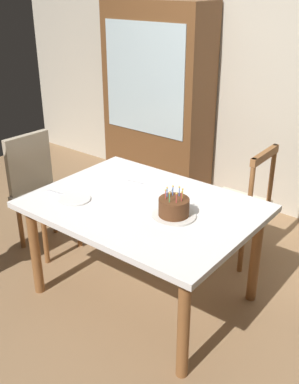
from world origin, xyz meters
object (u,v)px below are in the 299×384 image
dining_table (144,215)px  plate_near_celebrant (74,199)px  chair_spindle_back (238,206)px  birthday_cake (174,208)px  china_cabinet (158,101)px  chair_upholstered (39,187)px  plate_far_side (157,188)px

dining_table → plate_near_celebrant: plate_near_celebrant is taller
chair_spindle_back → plate_near_celebrant: bearing=-121.2°
birthday_cake → chair_spindle_back: 0.94m
birthday_cake → chair_spindle_back: size_ratio=0.29×
china_cabinet → chair_spindle_back: bearing=-27.8°
chair_upholstered → china_cabinet: bearing=88.0°
plate_far_side → chair_upholstered: 1.09m
plate_near_celebrant → china_cabinet: china_cabinet is taller
plate_near_celebrant → plate_far_side: size_ratio=1.00×
birthday_cake → chair_upholstered: 1.40m
birthday_cake → china_cabinet: china_cabinet is taller
plate_near_celebrant → plate_far_side: same height
birthday_cake → chair_spindle_back: chair_spindle_back is taller
dining_table → plate_far_side: bearing=106.8°
dining_table → chair_spindle_back: (0.26, 0.86, -0.19)m
birthday_cake → plate_far_side: (-0.33, 0.26, -0.05)m
dining_table → chair_spindle_back: bearing=72.8°
dining_table → chair_upholstered: (-1.12, 0.03, -0.12)m
plate_far_side → china_cabinet: bearing=127.0°
birthday_cake → china_cabinet: bearing=129.9°
plate_near_celebrant → chair_upholstered: size_ratio=0.23×
plate_near_celebrant → china_cabinet: bearing=110.2°
chair_spindle_back → china_cabinet: 1.58m
china_cabinet → dining_table: bearing=-55.7°
plate_far_side → dining_table: bearing=-73.2°
plate_far_side → chair_spindle_back: 0.76m
birthday_cake → chair_upholstered: (-1.37, 0.05, -0.26)m
chair_upholstered → china_cabinet: (0.05, 1.53, 0.42)m
dining_table → plate_far_side: (-0.07, 0.24, 0.09)m
dining_table → plate_near_celebrant: bearing=-148.9°
china_cabinet → birthday_cake: bearing=-50.1°
chair_upholstered → chair_spindle_back: bearing=31.0°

